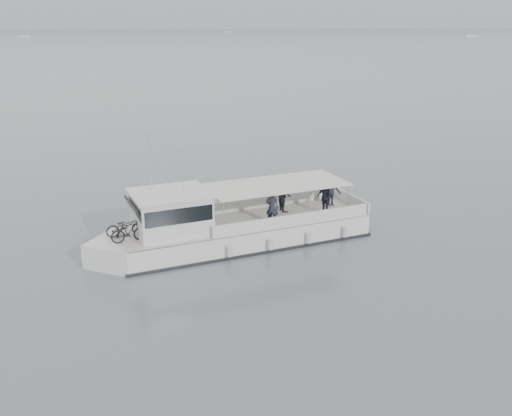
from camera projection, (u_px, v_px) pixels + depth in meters
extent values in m
plane|color=#535E62|center=(175.00, 277.00, 22.13)|extent=(1400.00, 1400.00, 0.00)
cube|color=#939EA8|center=(93.00, 13.00, 529.91)|extent=(1400.00, 90.00, 28.00)
cube|color=silver|center=(245.00, 234.00, 25.35)|extent=(11.40, 4.53, 1.20)
cube|color=silver|center=(120.00, 254.00, 23.24)|extent=(2.98, 2.98, 1.20)
cube|color=beige|center=(245.00, 221.00, 25.16)|extent=(11.40, 4.53, 0.06)
cube|color=black|center=(245.00, 242.00, 25.47)|extent=(11.60, 4.66, 0.17)
cube|color=silver|center=(266.00, 202.00, 26.94)|extent=(7.33, 1.16, 0.55)
cube|color=silver|center=(294.00, 220.00, 24.47)|extent=(7.33, 1.16, 0.55)
cube|color=silver|center=(351.00, 200.00, 27.17)|extent=(0.52, 2.94, 0.55)
cube|color=silver|center=(171.00, 214.00, 23.63)|extent=(3.29, 2.90, 1.66)
cube|color=black|center=(136.00, 215.00, 23.04)|extent=(0.85, 2.36, 1.07)
cube|color=black|center=(171.00, 207.00, 23.54)|extent=(3.11, 2.91, 0.65)
cube|color=silver|center=(170.00, 193.00, 23.35)|extent=(3.50, 3.11, 0.09)
cube|color=silver|center=(276.00, 185.00, 25.24)|extent=(6.62, 3.65, 0.07)
cylinder|color=silver|center=(224.00, 219.00, 23.23)|extent=(0.06, 0.06, 1.53)
cylinder|color=silver|center=(203.00, 201.00, 25.48)|extent=(0.06, 0.06, 1.53)
cylinder|color=silver|center=(348.00, 201.00, 25.48)|extent=(0.06, 0.06, 1.53)
cylinder|color=silver|center=(319.00, 186.00, 27.73)|extent=(0.06, 0.06, 1.53)
cylinder|color=silver|center=(150.00, 162.00, 23.48)|extent=(0.03, 0.03, 2.40)
cylinder|color=silver|center=(182.00, 172.00, 22.61)|extent=(0.03, 0.03, 2.03)
cylinder|color=#B9BBBF|center=(229.00, 251.00, 23.39)|extent=(0.25, 0.25, 0.46)
cylinder|color=#B9BBBF|center=(270.00, 244.00, 24.10)|extent=(0.25, 0.25, 0.46)
cylinder|color=#B9BBBF|center=(308.00, 238.00, 24.80)|extent=(0.25, 0.25, 0.46)
cylinder|color=#B9BBBF|center=(345.00, 232.00, 25.51)|extent=(0.25, 0.25, 0.46)
imported|color=black|center=(125.00, 226.00, 23.38)|extent=(1.65, 0.78, 0.83)
imported|color=black|center=(129.00, 232.00, 22.73)|extent=(1.51, 0.62, 0.88)
imported|color=#242630|center=(272.00, 208.00, 24.54)|extent=(0.68, 0.61, 1.55)
imported|color=#242630|center=(284.00, 195.00, 26.32)|extent=(0.65, 0.80, 1.55)
imported|color=#242630|center=(325.00, 198.00, 25.84)|extent=(0.71, 0.99, 1.55)
imported|color=#242630|center=(332.00, 190.00, 27.00)|extent=(1.10, 0.77, 1.55)
cube|color=silver|center=(23.00, 36.00, 303.65)|extent=(6.57, 4.78, 0.75)
cube|color=silver|center=(23.00, 36.00, 303.55)|extent=(2.80, 2.61, 0.45)
cylinder|color=silver|center=(22.00, 29.00, 302.45)|extent=(0.08, 0.08, 6.99)
cube|color=silver|center=(228.00, 32.00, 403.69)|extent=(4.95, 3.74, 0.75)
cube|color=silver|center=(228.00, 31.00, 403.59)|extent=(2.14, 2.01, 0.45)
cube|color=silver|center=(472.00, 36.00, 309.58)|extent=(7.61, 3.47, 0.75)
cube|color=silver|center=(472.00, 36.00, 309.48)|extent=(2.86, 2.43, 0.45)
cylinder|color=silver|center=(473.00, 28.00, 308.21)|extent=(0.08, 0.08, 8.07)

